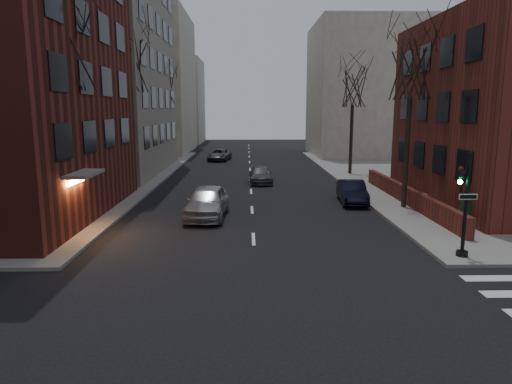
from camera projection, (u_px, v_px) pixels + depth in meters
building_left_tan at (52, 12)px, 39.21m from camera, size 18.00×18.00×28.00m
low_wall_right at (407, 195)px, 27.36m from camera, size 0.35×16.00×1.00m
building_distant_la at (137, 84)px, 60.80m from camera, size 14.00×16.00×18.00m
building_distant_ra at (370, 91)px, 56.64m from camera, size 14.00×14.00×16.00m
building_distant_lb at (173, 102)px, 77.92m from camera, size 10.00×12.00×14.00m
traffic_signal at (464, 211)px, 17.26m from camera, size 0.76×0.44×4.00m
tree_left_a at (59, 48)px, 20.69m from camera, size 4.18×4.18×10.26m
tree_left_b at (127, 64)px, 32.41m from camera, size 4.40×4.40×10.80m
tree_left_c at (163, 86)px, 46.34m from camera, size 3.96×3.96×9.72m
tree_right_a at (412, 67)px, 25.04m from camera, size 3.96×3.96×9.72m
tree_right_b at (353, 87)px, 38.89m from camera, size 3.74×3.74×9.18m
streetlamp_near at (124, 133)px, 29.33m from camera, size 0.36×0.36×6.28m
streetlamp_far at (173, 123)px, 49.00m from camera, size 0.36×0.36×6.28m
parked_sedan at (352, 192)px, 28.10m from camera, size 1.77×4.31×1.39m
car_lane_silver at (207, 202)px, 24.35m from camera, size 2.32×5.11×1.70m
car_lane_gray at (261, 175)px, 35.88m from camera, size 1.81×4.32×1.25m
car_lane_far at (219, 155)px, 51.47m from camera, size 2.76×4.89×1.29m
sandwich_board at (423, 201)px, 25.84m from camera, size 0.47×0.61×0.89m
evergreen_shrub at (468, 205)px, 22.15m from camera, size 1.47×1.47×2.02m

